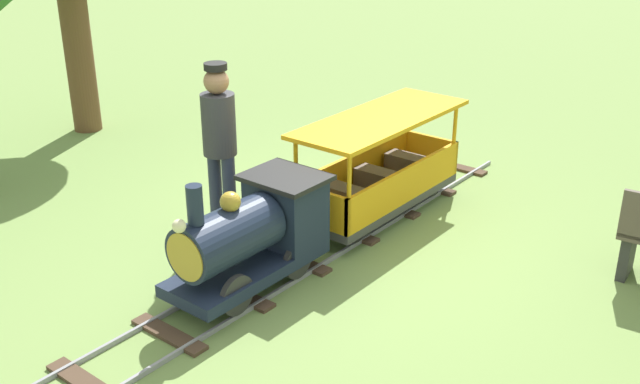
{
  "coord_description": "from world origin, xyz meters",
  "views": [
    {
      "loc": [
        -3.66,
        4.69,
        3.07
      ],
      "look_at": [
        0.0,
        0.11,
        0.55
      ],
      "focal_mm": 41.31,
      "sensor_mm": 36.0,
      "label": 1
    }
  ],
  "objects": [
    {
      "name": "track",
      "position": [
        0.0,
        0.08,
        0.02
      ],
      "size": [
        0.69,
        5.7,
        0.04
      ],
      "color": "gray",
      "rests_on": "ground_plane"
    },
    {
      "name": "passenger_car",
      "position": [
        0.0,
        -0.82,
        0.42
      ],
      "size": [
        0.75,
        2.0,
        0.97
      ],
      "color": "#3F3F3F",
      "rests_on": "ground_plane"
    },
    {
      "name": "locomotive",
      "position": [
        0.0,
        0.95,
        0.49
      ],
      "size": [
        0.65,
        1.45,
        1.04
      ],
      "color": "#192338",
      "rests_on": "ground_plane"
    },
    {
      "name": "ground_plane",
      "position": [
        0.0,
        0.0,
        0.0
      ],
      "size": [
        60.0,
        60.0,
        0.0
      ],
      "primitive_type": "plane",
      "color": "#75934C"
    },
    {
      "name": "conductor_person",
      "position": [
        0.87,
        0.44,
        0.96
      ],
      "size": [
        0.3,
        0.3,
        1.62
      ],
      "color": "#282D47",
      "rests_on": "ground_plane"
    }
  ]
}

